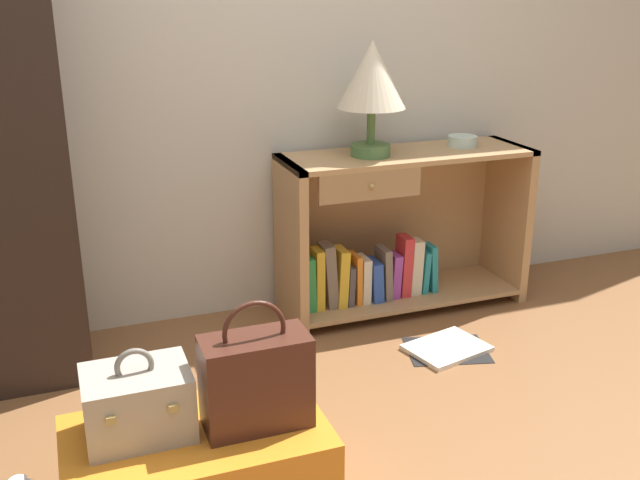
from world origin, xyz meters
TOP-DOWN VIEW (x-y plane):
  - back_wall at (0.00, 1.50)m, footprint 6.40×0.10m
  - bookshelf at (0.68, 1.25)m, footprint 1.12×0.38m
  - table_lamp at (0.55, 1.23)m, footprint 0.29×0.29m
  - bowl at (1.02, 1.26)m, footprint 0.13×0.13m
  - suitcase_large at (-0.44, 0.18)m, footprint 0.73×0.45m
  - train_case at (-0.58, 0.22)m, footprint 0.29×0.23m
  - handbag at (-0.27, 0.15)m, footprint 0.30×0.15m
  - open_book_on_floor at (0.70, 0.76)m, footprint 0.38×0.33m

SIDE VIEW (x-z plane):
  - open_book_on_floor at x=0.70m, z-range 0.00..0.02m
  - suitcase_large at x=-0.44m, z-range 0.00..0.25m
  - bookshelf at x=0.68m, z-range -0.02..0.71m
  - train_case at x=-0.58m, z-range 0.22..0.48m
  - handbag at x=-0.27m, z-range 0.20..0.58m
  - bowl at x=1.02m, z-range 0.73..0.77m
  - table_lamp at x=0.55m, z-range 0.81..1.29m
  - back_wall at x=0.00m, z-range 0.00..2.60m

